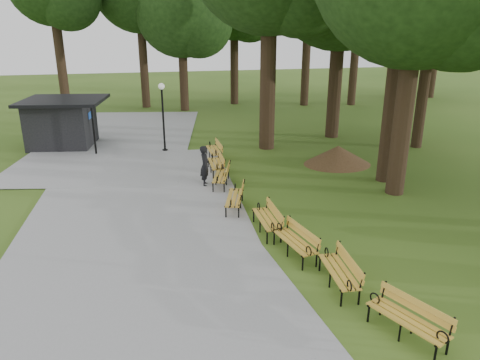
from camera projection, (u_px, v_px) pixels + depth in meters
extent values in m
plane|color=#395B1A|center=(265.00, 243.00, 13.93)|extent=(100.00, 100.00, 0.00)
cube|color=#979799|center=(133.00, 214.00, 15.90)|extent=(12.00, 38.00, 0.06)
imported|color=black|center=(205.00, 166.00, 18.49)|extent=(0.49, 0.67, 1.68)
cylinder|color=black|center=(163.00, 120.00, 23.14)|extent=(0.10, 0.10, 3.25)
sphere|color=white|center=(161.00, 86.00, 22.57)|extent=(0.32, 0.32, 0.32)
cone|color=#47301C|center=(338.00, 155.00, 21.39)|extent=(2.67, 2.67, 0.90)
cylinder|color=black|center=(406.00, 94.00, 16.68)|extent=(0.70, 0.70, 7.79)
cylinder|color=black|center=(393.00, 91.00, 18.12)|extent=(0.60, 0.60, 7.56)
cylinder|color=black|center=(268.00, 62.00, 22.80)|extent=(0.80, 0.80, 8.92)
cylinder|color=black|center=(336.00, 67.00, 25.33)|extent=(0.76, 0.76, 7.96)
cylinder|color=black|center=(424.00, 85.00, 23.38)|extent=(0.56, 0.56, 6.60)
sphere|color=black|center=(435.00, 3.00, 22.08)|extent=(6.12, 6.12, 6.12)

